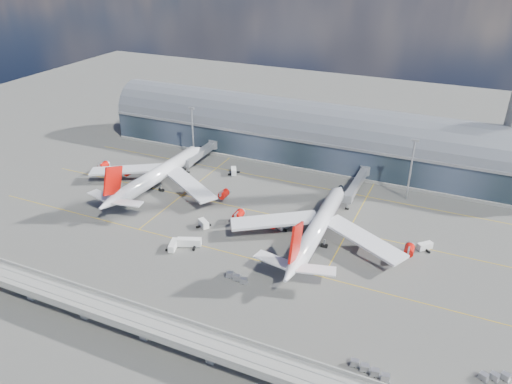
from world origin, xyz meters
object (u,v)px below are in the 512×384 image
at_px(airliner_left, 157,175).
at_px(service_truck_2, 189,242).
at_px(cargo_train_1, 370,370).
at_px(cargo_train_2, 494,376).
at_px(service_truck_4, 284,225).
at_px(floodlight_mast_left, 193,132).
at_px(service_truck_3, 425,246).
at_px(service_truck_0, 173,245).
at_px(cargo_train_0, 237,278).
at_px(airliner_right, 318,228).
at_px(floodlight_mast_right, 411,168).
at_px(service_truck_1, 204,224).
at_px(service_truck_5, 234,171).

distance_m(airliner_left, service_truck_2, 48.72).
relative_size(cargo_train_1, cargo_train_2, 1.38).
relative_size(service_truck_4, cargo_train_1, 0.50).
distance_m(floodlight_mast_left, service_truck_3, 118.05).
bearing_deg(airliner_left, service_truck_4, -5.62).
distance_m(airliner_left, service_truck_0, 48.56).
xyz_separation_m(service_truck_0, cargo_train_0, (27.52, -6.87, -0.44)).
xyz_separation_m(airliner_right, cargo_train_0, (-15.88, -31.21, -4.67)).
bearing_deg(floodlight_mast_right, airliner_left, -160.93).
bearing_deg(floodlight_mast_left, floodlight_mast_right, 0.00).
relative_size(service_truck_0, cargo_train_0, 0.83).
bearing_deg(cargo_train_2, floodlight_mast_left, 81.44).
height_order(service_truck_1, cargo_train_1, service_truck_1).
relative_size(airliner_left, service_truck_4, 13.14).
bearing_deg(cargo_train_0, service_truck_5, 15.61).
height_order(airliner_right, service_truck_4, airliner_right).
height_order(service_truck_1, service_truck_3, service_truck_1).
bearing_deg(service_truck_5, service_truck_2, -106.62).
distance_m(service_truck_1, service_truck_2, 13.22).
bearing_deg(service_truck_2, service_truck_1, -13.78).
bearing_deg(floodlight_mast_right, service_truck_5, -174.04).
bearing_deg(cargo_train_1, floodlight_mast_left, 36.41).
bearing_deg(airliner_right, airliner_left, 168.71).
bearing_deg(service_truck_3, service_truck_4, -127.22).
bearing_deg(floodlight_mast_left, service_truck_1, -56.36).
distance_m(service_truck_0, cargo_train_2, 102.63).
relative_size(service_truck_1, cargo_train_1, 0.50).
distance_m(service_truck_1, cargo_train_2, 104.45).
height_order(service_truck_2, cargo_train_1, service_truck_2).
bearing_deg(service_truck_2, cargo_train_1, -135.54).
bearing_deg(cargo_train_2, service_truck_2, 102.57).
height_order(floodlight_mast_right, cargo_train_0, floodlight_mast_right).
bearing_deg(service_truck_5, cargo_train_2, -64.38).
height_order(service_truck_2, cargo_train_0, service_truck_2).
bearing_deg(cargo_train_1, service_truck_2, 54.98).
height_order(floodlight_mast_right, airliner_right, floodlight_mast_right).
distance_m(airliner_right, service_truck_1, 42.02).
xyz_separation_m(airliner_right, cargo_train_1, (30.12, -51.13, -4.67)).
bearing_deg(service_truck_2, airliner_left, 25.30).
distance_m(cargo_train_1, cargo_train_2, 29.64).
bearing_deg(service_truck_0, airliner_left, 113.02).
bearing_deg(cargo_train_1, service_truck_4, 27.40).
distance_m(service_truck_5, cargo_train_0, 78.32).
xyz_separation_m(floodlight_mast_left, service_truck_1, (35.79, -53.78, -12.22)).
bearing_deg(service_truck_0, airliner_right, 11.76).
bearing_deg(airliner_left, service_truck_2, -40.44).
relative_size(service_truck_1, service_truck_3, 1.01).
height_order(floodlight_mast_left, service_truck_4, floodlight_mast_left).
bearing_deg(cargo_train_1, airliner_left, 47.52).
xyz_separation_m(airliner_left, airliner_right, (74.83, -12.38, -0.44)).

